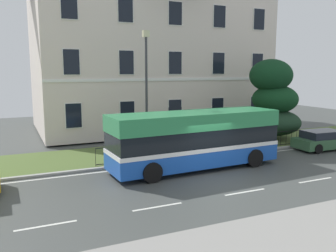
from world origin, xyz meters
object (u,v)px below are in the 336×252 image
street_lamp_post (146,86)px  single_decker_bus (195,139)px  georgian_townhouse (148,45)px  litter_bin (228,139)px  evergreen_tree (273,102)px  parked_hatchback_00 (324,140)px

street_lamp_post → single_decker_bus: bearing=-64.8°
georgian_townhouse → street_lamp_post: bearing=-111.8°
georgian_townhouse → litter_bin: size_ratio=15.62×
evergreen_tree → parked_hatchback_00: bearing=-75.5°
street_lamp_post → parked_hatchback_00: bearing=-13.0°
single_decker_bus → parked_hatchback_00: (9.76, 0.55, -0.95)m
georgian_townhouse → evergreen_tree: (5.98, -9.41, -4.37)m
evergreen_tree → single_decker_bus: (-8.77, -4.39, -1.27)m
single_decker_bus → parked_hatchback_00: 9.82m
street_lamp_post → litter_bin: street_lamp_post is taller
street_lamp_post → evergreen_tree: bearing=7.0°
single_decker_bus → litter_bin: 4.80m
single_decker_bus → georgian_townhouse: bearing=75.9°
single_decker_bus → litter_bin: (3.86, 2.74, -0.83)m
georgian_townhouse → evergreen_tree: georgian_townhouse is taller
litter_bin → street_lamp_post: bearing=175.7°
georgian_townhouse → street_lamp_post: georgian_townhouse is taller
street_lamp_post → litter_bin: bearing=-4.3°
parked_hatchback_00 → litter_bin: size_ratio=3.34×
parked_hatchback_00 → street_lamp_post: bearing=170.4°
single_decker_bus → street_lamp_post: bearing=112.5°
single_decker_bus → litter_bin: single_decker_bus is taller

